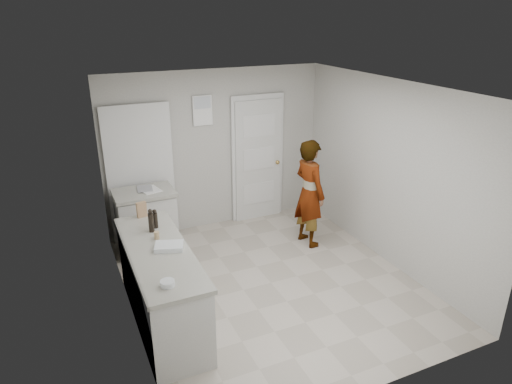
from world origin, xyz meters
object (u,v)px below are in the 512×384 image
spice_jar (157,235)px  egg_bowl (167,283)px  baking_dish (169,247)px  oil_cruet_a (155,219)px  cake_mix_box (142,210)px  person (309,193)px  oil_cruet_b (151,221)px

spice_jar → egg_bowl: 0.97m
spice_jar → baking_dish: size_ratio=0.25×
oil_cruet_a → baking_dish: size_ratio=0.66×
baking_dish → egg_bowl: (-0.19, -0.69, 0.00)m
cake_mix_box → egg_bowl: (-0.09, -1.62, -0.07)m
person → cake_mix_box: size_ratio=8.37×
spice_jar → oil_cruet_a: size_ratio=0.37×
oil_cruet_b → spice_jar: bearing=-86.5°
cake_mix_box → oil_cruet_a: oil_cruet_a is taller
person → oil_cruet_a: (-2.35, -0.45, 0.23)m
spice_jar → person: bearing=17.0°
spice_jar → cake_mix_box: bearing=92.9°
spice_jar → baking_dish: 0.29m
person → oil_cruet_a: size_ratio=6.89×
oil_cruet_b → egg_bowl: bearing=-95.4°
oil_cruet_a → baking_dish: 0.57m
person → cake_mix_box: person is taller
baking_dish → egg_bowl: 0.71m
spice_jar → oil_cruet_a: 0.30m
person → cake_mix_box: bearing=84.6°
person → oil_cruet_a: 2.40m
oil_cruet_b → oil_cruet_a: bearing=52.7°
cake_mix_box → spice_jar: (0.03, -0.65, -0.05)m
person → spice_jar: 2.52m
oil_cruet_a → oil_cruet_b: size_ratio=0.83×
spice_jar → oil_cruet_a: oil_cruet_a is taller
baking_dish → egg_bowl: bearing=-105.5°
oil_cruet_a → oil_cruet_b: (-0.07, -0.09, 0.02)m
spice_jar → egg_bowl: (-0.12, -0.97, -0.02)m
egg_bowl → oil_cruet_b: bearing=84.6°
person → egg_bowl: size_ratio=11.91×
spice_jar → oil_cruet_a: (0.05, 0.29, 0.07)m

